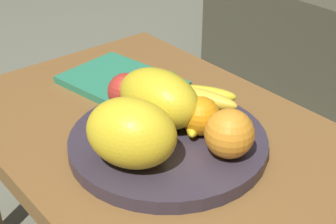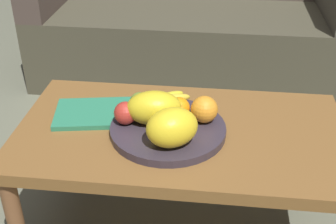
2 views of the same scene
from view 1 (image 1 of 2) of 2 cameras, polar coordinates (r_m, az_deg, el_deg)
coffee_table at (r=0.92m, az=2.73°, el=-7.12°), size 1.03×0.56×0.42m
fruit_bowl at (r=0.89m, az=0.00°, el=-3.46°), size 0.35×0.35×0.03m
melon_large_front at (r=0.89m, az=-1.07°, el=1.58°), size 0.18×0.13×0.11m
melon_smaller_beside at (r=0.79m, az=-4.22°, el=-2.40°), size 0.19×0.17×0.11m
orange_front at (r=0.88m, az=3.77°, el=-0.46°), size 0.07×0.07×0.07m
orange_left at (r=0.82m, az=7.03°, el=-2.47°), size 0.08×0.08×0.08m
apple_front at (r=0.96m, az=-4.85°, el=2.38°), size 0.07×0.07×0.07m
apple_left at (r=0.98m, az=-0.11°, el=2.93°), size 0.06×0.06×0.06m
banana_bunch at (r=0.92m, az=3.28°, el=0.86°), size 0.16×0.15×0.06m
magazine at (r=1.11m, az=-5.30°, el=3.41°), size 0.28×0.22×0.02m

